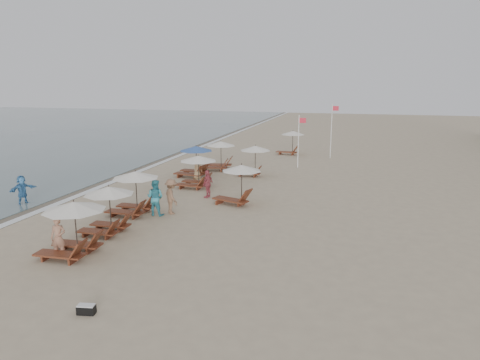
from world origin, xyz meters
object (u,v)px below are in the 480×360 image
(lounger_station_5, at_px, (218,156))
(inland_station_1, at_px, (253,156))
(lounger_station_2, at_px, (132,193))
(inland_station_2, at_px, (290,140))
(lounger_station_0, at_px, (71,228))
(beachgoer_mid_a, at_px, (155,197))
(inland_station_0, at_px, (236,181))
(beachgoer_far_b, at_px, (197,168))
(duffel_bag, at_px, (86,309))
(lounger_station_3, at_px, (195,170))
(beachgoer_mid_b, at_px, (171,196))
(lounger_station_1, at_px, (106,209))
(beachgoer_far_a, at_px, (208,184))
(waterline_walker, at_px, (22,190))
(lounger_station_4, at_px, (193,161))
(flag_pole_near, at_px, (299,139))
(beachgoer_near, at_px, (58,238))

(lounger_station_5, bearing_deg, inland_station_1, -26.53)
(lounger_station_2, relative_size, inland_station_2, 1.00)
(lounger_station_0, xyz_separation_m, beachgoer_mid_a, (0.71, 5.84, -0.22))
(inland_station_0, bearing_deg, lounger_station_0, -114.68)
(lounger_station_2, bearing_deg, beachgoer_far_b, 88.81)
(beachgoer_mid_a, distance_m, duffel_bag, 9.90)
(lounger_station_0, distance_m, lounger_station_3, 12.12)
(lounger_station_2, relative_size, beachgoer_mid_b, 1.44)
(lounger_station_1, bearing_deg, duffel_bag, -62.58)
(inland_station_1, relative_size, inland_station_2, 0.94)
(beachgoer_far_a, distance_m, waterline_walker, 10.43)
(lounger_station_3, distance_m, duffel_bag, 16.09)
(inland_station_0, bearing_deg, beachgoer_mid_b, -135.37)
(lounger_station_0, relative_size, inland_station_0, 0.95)
(beachgoer_far_a, bearing_deg, inland_station_1, -177.65)
(lounger_station_0, distance_m, inland_station_2, 27.15)
(lounger_station_4, distance_m, beachgoer_far_b, 1.07)
(flag_pole_near, bearing_deg, lounger_station_3, -122.92)
(lounger_station_0, height_order, beachgoer_mid_b, lounger_station_0)
(lounger_station_1, distance_m, lounger_station_4, 12.58)
(beachgoer_near, height_order, beachgoer_far_a, beachgoer_far_a)
(lounger_station_3, bearing_deg, inland_station_2, 75.57)
(inland_station_1, height_order, inland_station_2, same)
(lounger_station_4, distance_m, flag_pole_near, 8.81)
(lounger_station_3, xyz_separation_m, lounger_station_4, (-1.41, 3.12, -0.03))
(lounger_station_0, xyz_separation_m, inland_station_1, (3.21, 16.49, 0.31))
(lounger_station_0, height_order, beachgoer_mid_a, lounger_station_0)
(lounger_station_5, bearing_deg, beachgoer_mid_b, -83.08)
(inland_station_1, bearing_deg, lounger_station_4, -163.23)
(lounger_station_2, xyz_separation_m, lounger_station_3, (0.96, 6.45, -0.03))
(lounger_station_4, bearing_deg, lounger_station_1, -86.31)
(beachgoer_far_a, height_order, waterline_walker, beachgoer_far_a)
(waterline_walker, distance_m, duffel_bag, 14.21)
(beachgoer_mid_b, bearing_deg, lounger_station_2, 64.15)
(lounger_station_3, bearing_deg, beachgoer_near, -94.13)
(beachgoer_far_a, xyz_separation_m, duffel_bag, (1.06, -13.59, -0.68))
(lounger_station_0, relative_size, flag_pole_near, 0.64)
(lounger_station_4, distance_m, beachgoer_mid_a, 9.54)
(lounger_station_5, relative_size, inland_station_2, 1.02)
(lounger_station_2, distance_m, inland_station_1, 11.44)
(inland_station_1, xyz_separation_m, beachgoer_far_a, (-1.09, -6.61, -0.64))
(lounger_station_5, relative_size, beachgoer_near, 1.69)
(inland_station_0, xyz_separation_m, inland_station_2, (0.12, 17.82, 0.07))
(lounger_station_5, bearing_deg, beachgoer_far_b, -94.45)
(inland_station_1, bearing_deg, beachgoer_far_b, -149.86)
(beachgoer_far_b, bearing_deg, lounger_station_0, -159.91)
(lounger_station_2, height_order, inland_station_0, lounger_station_2)
(lounger_station_5, bearing_deg, duffel_bag, -81.64)
(lounger_station_3, xyz_separation_m, duffel_bag, (2.71, -15.83, -0.98))
(lounger_station_5, height_order, beachgoer_far_a, lounger_station_5)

